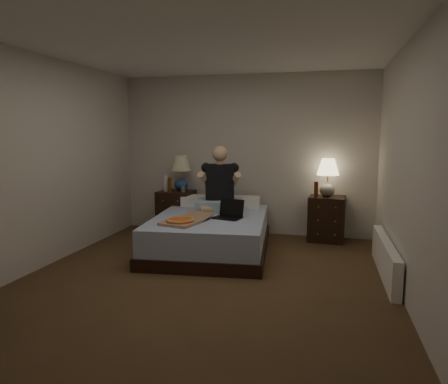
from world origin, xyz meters
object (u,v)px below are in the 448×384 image
(lamp_left, at_px, (181,173))
(water_bottle, at_px, (166,183))
(person, at_px, (220,179))
(soda_can, at_px, (183,189))
(nightstand_right, at_px, (326,219))
(pizza_box, at_px, (180,221))
(beer_bottle_left, at_px, (170,185))
(nightstand_left, at_px, (176,212))
(radiator, at_px, (385,258))
(lamp_right, at_px, (328,178))
(beer_bottle_right, at_px, (316,190))
(bed, at_px, (210,233))
(laptop, at_px, (228,209))

(lamp_left, relative_size, water_bottle, 2.24)
(person, bearing_deg, soda_can, 140.29)
(nightstand_right, bearing_deg, pizza_box, -134.34)
(water_bottle, distance_m, beer_bottle_left, 0.15)
(nightstand_left, bearing_deg, radiator, -20.55)
(lamp_right, relative_size, water_bottle, 2.24)
(soda_can, distance_m, person, 0.81)
(person, xyz_separation_m, radiator, (2.14, -0.81, -0.75))
(beer_bottle_left, distance_m, beer_bottle_right, 2.22)
(nightstand_left, height_order, lamp_left, lamp_left)
(bed, bearing_deg, nightstand_right, 25.92)
(nightstand_right, distance_m, laptop, 1.66)
(soda_can, height_order, beer_bottle_left, beer_bottle_left)
(person, bearing_deg, radiator, -32.21)
(nightstand_left, xyz_separation_m, person, (0.84, -0.46, 0.61))
(beer_bottle_right, bearing_deg, bed, -149.18)
(laptop, distance_m, pizza_box, 0.68)
(lamp_left, height_order, person, person)
(laptop, distance_m, radiator, 1.98)
(person, xyz_separation_m, laptop, (0.23, -0.47, -0.35))
(nightstand_right, height_order, person, person)
(beer_bottle_right, bearing_deg, lamp_right, 38.11)
(beer_bottle_right, distance_m, radiator, 1.60)
(water_bottle, relative_size, person, 0.27)
(nightstand_left, relative_size, beer_bottle_left, 2.97)
(beer_bottle_left, distance_m, person, 0.94)
(beer_bottle_right, relative_size, pizza_box, 0.30)
(lamp_left, relative_size, beer_bottle_left, 2.43)
(lamp_left, bearing_deg, pizza_box, -70.45)
(person, distance_m, laptop, 0.63)
(nightstand_left, xyz_separation_m, lamp_right, (2.33, 0.11, 0.60))
(lamp_left, distance_m, laptop, 1.47)
(lamp_right, bearing_deg, beer_bottle_left, -173.32)
(bed, height_order, radiator, bed)
(bed, distance_m, lamp_right, 1.93)
(person, bearing_deg, bed, -107.30)
(bed, xyz_separation_m, lamp_right, (1.53, 0.94, 0.70))
(bed, distance_m, person, 0.80)
(beer_bottle_left, bearing_deg, pizza_box, -63.12)
(bed, distance_m, beer_bottle_right, 1.68)
(water_bottle, relative_size, soda_can, 2.50)
(person, bearing_deg, water_bottle, 146.41)
(person, height_order, radiator, person)
(bed, bearing_deg, soda_can, 125.93)
(bed, xyz_separation_m, pizza_box, (-0.22, -0.57, 0.28))
(bed, relative_size, pizza_box, 2.55)
(nightstand_right, relative_size, person, 0.72)
(laptop, relative_size, pizza_box, 0.45)
(laptop, relative_size, radiator, 0.21)
(pizza_box, bearing_deg, nightstand_left, 126.13)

